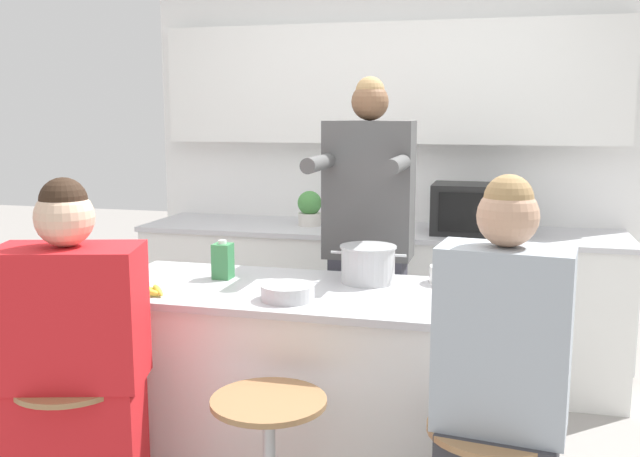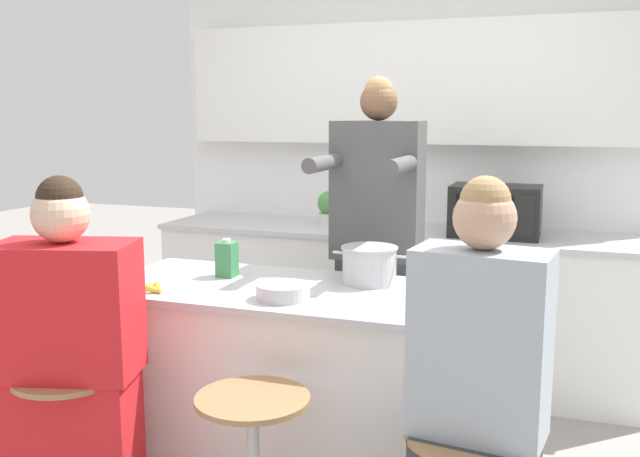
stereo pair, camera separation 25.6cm
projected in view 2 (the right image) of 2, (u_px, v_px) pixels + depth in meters
wall_back at (410, 129)px, 4.58m from camera, size 3.19×0.22×2.70m
back_counter at (395, 303)px, 4.45m from camera, size 2.96×0.68×0.94m
kitchen_island at (314, 391)px, 3.07m from camera, size 1.86×0.74×0.91m
bar_stool_leftmost at (71, 446)px, 2.71m from camera, size 0.40×0.40×0.68m
person_cooking at (376, 265)px, 3.52m from camera, size 0.43×0.59×1.82m
person_wrapped_blanket at (70, 376)px, 2.67m from camera, size 0.57×0.41×1.42m
person_seated_near at (476, 436)px, 2.17m from camera, size 0.42×0.31×1.47m
cooking_pot at (369, 265)px, 3.10m from camera, size 0.33×0.25×0.16m
fruit_bowl at (453, 277)px, 3.06m from camera, size 0.18×0.18×0.08m
mixing_bowl_steel at (283, 292)px, 2.85m from camera, size 0.22×0.22×0.06m
coffee_cup_near at (486, 290)px, 2.79m from camera, size 0.12×0.09×0.10m
banana_bunch at (151, 287)px, 2.96m from camera, size 0.14×0.10×0.05m
juice_carton at (227, 259)px, 3.23m from camera, size 0.08×0.08×0.17m
microwave at (495, 211)px, 4.11m from camera, size 0.50×0.34×0.30m
potted_plant at (329, 208)px, 4.50m from camera, size 0.15×0.15×0.22m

